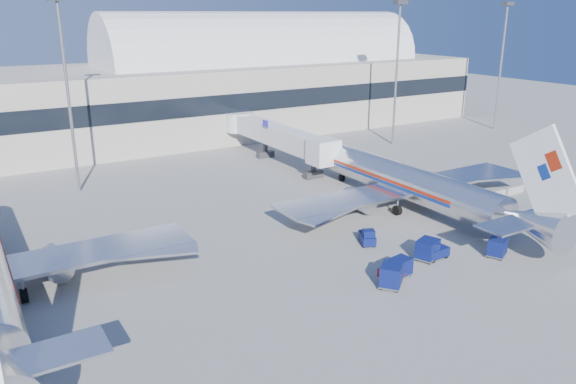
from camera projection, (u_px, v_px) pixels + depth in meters
ground at (363, 239)px, 53.76m from camera, size 260.00×260.00×0.00m
terminal at (81, 99)px, 90.37m from camera, size 170.00×28.15×21.00m
airliner_main at (410, 183)px, 61.47m from camera, size 32.00×37.26×12.07m
jetbridge_near at (273, 134)px, 81.42m from camera, size 4.40×27.50×6.25m
mast_west at (65, 68)px, 63.84m from camera, size 2.00×1.20×22.60m
mast_east at (398, 52)px, 88.51m from camera, size 2.00×1.20×22.60m
mast_far_east at (503, 48)px, 100.84m from camera, size 2.00×1.20×22.60m
barrier_near at (476, 199)px, 64.13m from camera, size 3.00×0.55×0.90m
barrier_mid at (496, 194)px, 65.76m from camera, size 3.00×0.55×0.90m
barrier_far at (514, 190)px, 67.39m from camera, size 3.00×0.55×0.90m
tug_lead at (434, 251)px, 49.32m from camera, size 2.57×1.41×1.63m
tug_right at (503, 225)px, 55.66m from camera, size 2.50×2.18×1.47m
tug_left at (367, 237)px, 52.46m from camera, size 2.17×2.73×1.59m
cart_train_a at (427, 249)px, 49.11m from camera, size 2.53×2.25×1.85m
cart_train_b at (400, 267)px, 45.98m from camera, size 2.03×1.68×1.61m
cart_train_c at (391, 275)px, 44.20m from camera, size 2.68×2.61×1.88m
cart_solo_near at (497, 247)px, 49.79m from camera, size 2.35×2.15×1.68m
cart_solo_far at (543, 220)px, 56.34m from camera, size 2.15×1.91×1.56m
cart_open_red at (391, 276)px, 45.51m from camera, size 2.13×1.63×0.53m
ramp_worker at (576, 224)px, 55.21m from camera, size 0.60×0.73×1.72m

